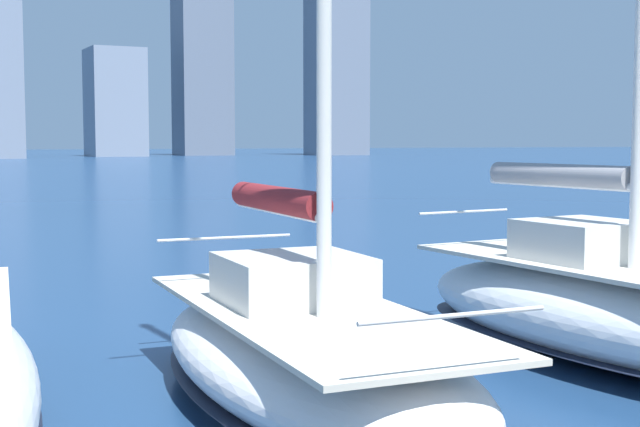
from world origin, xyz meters
TOP-DOWN VIEW (x-y plane):
  - sailboat_grey at (-4.04, -6.28)m, footprint 2.71×6.92m
  - sailboat_maroon at (0.50, -6.20)m, footprint 3.05×6.97m

SIDE VIEW (x-z plane):
  - sailboat_maroon at x=0.50m, z-range -4.77..6.12m
  - sailboat_grey at x=-4.04m, z-range -5.13..6.70m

